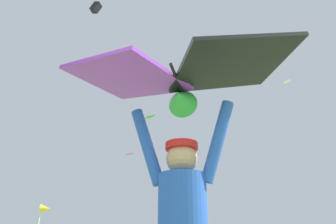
{
  "coord_description": "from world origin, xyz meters",
  "views": [
    {
      "loc": [
        -0.47,
        -2.19,
        0.86
      ],
      "look_at": [
        -0.26,
        2.12,
        2.8
      ],
      "focal_mm": 33.97,
      "sensor_mm": 36.0,
      "label": 1
    }
  ],
  "objects_px": {
    "distant_kite_black_mid_right": "(96,8)",
    "distant_kite_magenta_mid_left": "(177,210)",
    "distant_kite_magenta_far_center": "(130,154)",
    "distant_kite_white_low_left": "(287,81)",
    "marker_flag": "(44,215)",
    "held_stunt_kite": "(178,78)",
    "distant_kite_green_overhead_distant": "(149,116)"
  },
  "relations": [
    {
      "from": "distant_kite_white_low_left",
      "to": "distant_kite_green_overhead_distant",
      "type": "bearing_deg",
      "value": 178.41
    },
    {
      "from": "distant_kite_magenta_mid_left",
      "to": "marker_flag",
      "type": "height_order",
      "value": "distant_kite_magenta_mid_left"
    },
    {
      "from": "held_stunt_kite",
      "to": "distant_kite_black_mid_right",
      "type": "xyz_separation_m",
      "value": [
        -5.78,
        21.1,
        19.67
      ]
    },
    {
      "from": "distant_kite_magenta_mid_left",
      "to": "distant_kite_magenta_far_center",
      "type": "xyz_separation_m",
      "value": [
        -4.84,
        -3.11,
        4.92
      ]
    },
    {
      "from": "held_stunt_kite",
      "to": "marker_flag",
      "type": "height_order",
      "value": "held_stunt_kite"
    },
    {
      "from": "distant_kite_magenta_mid_left",
      "to": "distant_kite_green_overhead_distant",
      "type": "xyz_separation_m",
      "value": [
        -2.88,
        -9.06,
        6.42
      ]
    },
    {
      "from": "distant_kite_black_mid_right",
      "to": "held_stunt_kite",
      "type": "bearing_deg",
      "value": -74.68
    },
    {
      "from": "distant_kite_black_mid_right",
      "to": "marker_flag",
      "type": "relative_size",
      "value": 0.57
    },
    {
      "from": "distant_kite_green_overhead_distant",
      "to": "marker_flag",
      "type": "relative_size",
      "value": 0.53
    },
    {
      "from": "distant_kite_magenta_mid_left",
      "to": "marker_flag",
      "type": "xyz_separation_m",
      "value": [
        -5.59,
        -23.95,
        -3.12
      ]
    },
    {
      "from": "distant_kite_magenta_far_center",
      "to": "distant_kite_white_low_left",
      "type": "bearing_deg",
      "value": -23.97
    },
    {
      "from": "distant_kite_white_low_left",
      "to": "distant_kite_green_overhead_distant",
      "type": "distance_m",
      "value": 12.7
    },
    {
      "from": "distant_kite_green_overhead_distant",
      "to": "distant_kite_magenta_far_center",
      "type": "relative_size",
      "value": 1.1
    },
    {
      "from": "distant_kite_white_low_left",
      "to": "marker_flag",
      "type": "relative_size",
      "value": 0.33
    },
    {
      "from": "distant_kite_magenta_mid_left",
      "to": "held_stunt_kite",
      "type": "bearing_deg",
      "value": -94.23
    },
    {
      "from": "distant_kite_magenta_far_center",
      "to": "marker_flag",
      "type": "bearing_deg",
      "value": -92.06
    },
    {
      "from": "distant_kite_white_low_left",
      "to": "distant_kite_green_overhead_distant",
      "type": "height_order",
      "value": "distant_kite_white_low_left"
    },
    {
      "from": "distant_kite_black_mid_right",
      "to": "distant_kite_magenta_far_center",
      "type": "distance_m",
      "value": 14.27
    },
    {
      "from": "distant_kite_green_overhead_distant",
      "to": "distant_kite_magenta_mid_left",
      "type": "bearing_deg",
      "value": 72.37
    },
    {
      "from": "distant_kite_black_mid_right",
      "to": "distant_kite_magenta_mid_left",
      "type": "bearing_deg",
      "value": 51.82
    },
    {
      "from": "distant_kite_magenta_far_center",
      "to": "held_stunt_kite",
      "type": "bearing_deg",
      "value": -84.92
    },
    {
      "from": "distant_kite_magenta_mid_left",
      "to": "distant_kite_magenta_far_center",
      "type": "bearing_deg",
      "value": -147.3
    },
    {
      "from": "distant_kite_magenta_mid_left",
      "to": "marker_flag",
      "type": "bearing_deg",
      "value": -103.13
    },
    {
      "from": "held_stunt_kite",
      "to": "distant_kite_magenta_far_center",
      "type": "height_order",
      "value": "distant_kite_magenta_far_center"
    },
    {
      "from": "distant_kite_magenta_mid_left",
      "to": "distant_kite_black_mid_right",
      "type": "bearing_deg",
      "value": -128.18
    },
    {
      "from": "distant_kite_white_low_left",
      "to": "distant_kite_magenta_far_center",
      "type": "xyz_separation_m",
      "value": [
        -14.15,
        6.29,
        -5.02
      ]
    },
    {
      "from": "distant_kite_magenta_far_center",
      "to": "distant_kite_magenta_mid_left",
      "type": "bearing_deg",
      "value": 32.7
    },
    {
      "from": "distant_kite_white_low_left",
      "to": "distant_kite_magenta_far_center",
      "type": "bearing_deg",
      "value": 156.03
    },
    {
      "from": "distant_kite_green_overhead_distant",
      "to": "distant_kite_black_mid_right",
      "type": "bearing_deg",
      "value": -166.59
    },
    {
      "from": "distant_kite_black_mid_right",
      "to": "distant_kite_green_overhead_distant",
      "type": "bearing_deg",
      "value": 13.41
    },
    {
      "from": "held_stunt_kite",
      "to": "distant_kite_green_overhead_distant",
      "type": "relative_size",
      "value": 1.62
    },
    {
      "from": "distant_kite_white_low_left",
      "to": "marker_flag",
      "type": "distance_m",
      "value": 24.59
    }
  ]
}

